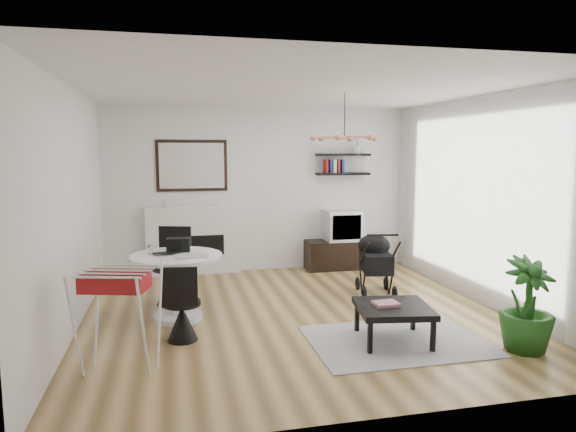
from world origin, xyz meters
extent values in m
plane|color=brown|center=(0.00, 0.00, 0.00)|extent=(5.00, 5.00, 0.00)
plane|color=white|center=(0.00, 0.00, 2.70)|extent=(5.00, 5.00, 0.00)
plane|color=white|center=(0.00, 2.50, 1.35)|extent=(5.00, 0.00, 5.00)
plane|color=white|center=(-2.50, 0.00, 1.35)|extent=(0.00, 5.00, 5.00)
plane|color=white|center=(2.50, 0.00, 1.35)|extent=(0.00, 5.00, 5.00)
cube|color=white|center=(2.40, 0.20, 1.35)|extent=(0.04, 3.60, 2.60)
cube|color=white|center=(-1.10, 2.42, 0.55)|extent=(1.50, 0.15, 1.10)
cube|color=black|center=(-1.10, 2.36, 0.48)|extent=(0.95, 0.06, 0.32)
cube|color=black|center=(-1.10, 2.48, 1.75)|extent=(1.12, 0.03, 0.82)
cube|color=white|center=(-1.10, 2.46, 1.75)|extent=(1.02, 0.01, 0.72)
cube|color=black|center=(1.40, 2.37, 1.60)|extent=(0.90, 0.25, 0.04)
cube|color=black|center=(1.40, 2.37, 1.92)|extent=(0.90, 0.25, 0.04)
cube|color=black|center=(1.40, 2.26, 0.24)|extent=(1.30, 0.45, 0.49)
cube|color=silver|center=(1.36, 2.26, 0.74)|extent=(0.58, 0.51, 0.51)
cube|color=black|center=(1.36, 2.01, 0.74)|extent=(0.49, 0.01, 0.41)
cylinder|color=white|center=(-1.40, 0.17, 0.03)|extent=(0.57, 0.57, 0.06)
cylinder|color=white|center=(-1.40, 0.17, 0.40)|extent=(0.14, 0.14, 0.68)
cylinder|color=white|center=(-1.40, 0.17, 0.76)|extent=(1.07, 1.07, 0.04)
imported|color=black|center=(-1.50, 0.16, 0.79)|extent=(0.34, 0.24, 0.03)
cube|color=black|center=(-1.37, 0.36, 0.86)|extent=(0.29, 0.19, 0.16)
cube|color=beige|center=(-1.23, 0.04, 0.78)|extent=(0.38, 0.31, 0.01)
cylinder|color=white|center=(-1.70, 0.29, 0.83)|extent=(0.06, 0.06, 0.10)
cylinder|color=black|center=(-1.46, 0.80, 0.48)|extent=(0.47, 0.47, 0.05)
cone|color=black|center=(-1.46, 0.80, 0.23)|extent=(0.39, 0.39, 0.45)
cube|color=black|center=(-1.40, 1.01, 0.75)|extent=(0.42, 0.17, 0.48)
cylinder|color=black|center=(-1.36, -0.54, 0.40)|extent=(0.39, 0.39, 0.04)
cone|color=black|center=(-1.36, -0.54, 0.19)|extent=(0.32, 0.32, 0.38)
cube|color=black|center=(-1.38, -0.72, 0.63)|extent=(0.36, 0.07, 0.40)
cube|color=maroon|center=(-1.92, -1.22, 0.85)|extent=(0.62, 0.46, 0.15)
cube|color=black|center=(1.31, 0.65, 0.45)|extent=(0.48, 0.62, 0.26)
ellipsoid|color=black|center=(1.34, 0.81, 0.66)|extent=(0.45, 0.45, 0.32)
cylinder|color=black|center=(1.24, 0.30, 0.89)|extent=(0.41, 0.11, 0.03)
torus|color=black|center=(1.15, 0.95, 0.08)|extent=(0.08, 0.20, 0.20)
torus|color=black|center=(1.56, 0.87, 0.08)|extent=(0.08, 0.20, 0.20)
torus|color=black|center=(1.06, 0.43, 0.08)|extent=(0.08, 0.20, 0.20)
torus|color=black|center=(1.46, 0.35, 0.08)|extent=(0.08, 0.20, 0.20)
cube|color=#9E9E9E|center=(0.83, -1.08, 0.01)|extent=(1.81, 1.31, 0.01)
cube|color=black|center=(0.79, -1.07, 0.36)|extent=(0.84, 0.84, 0.06)
cube|color=black|center=(0.43, -1.34, 0.17)|extent=(0.04, 0.04, 0.32)
cube|color=black|center=(1.05, -1.44, 0.17)|extent=(0.04, 0.04, 0.32)
cube|color=black|center=(0.52, -0.71, 0.17)|extent=(0.04, 0.04, 0.32)
cube|color=black|center=(1.15, -0.81, 0.17)|extent=(0.04, 0.04, 0.32)
cube|color=#BA2E41|center=(0.71, -1.06, 0.41)|extent=(0.26, 0.21, 0.04)
imported|color=#1C4F16|center=(1.97, -1.59, 0.47)|extent=(0.60, 0.60, 0.94)
camera|label=1|loc=(-1.43, -5.86, 1.98)|focal=32.00mm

